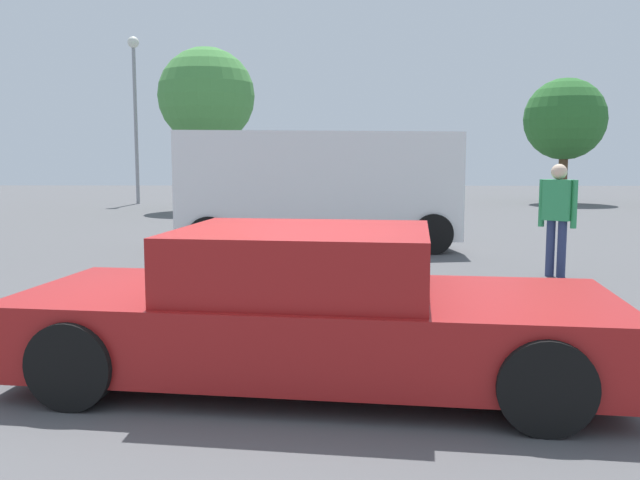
% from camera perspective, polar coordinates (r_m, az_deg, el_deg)
% --- Properties ---
extents(ground_plane, '(80.00, 80.00, 0.00)m').
position_cam_1_polar(ground_plane, '(5.72, -3.81, -11.31)').
color(ground_plane, '#515154').
extents(sedan_foreground, '(4.84, 2.41, 1.23)m').
position_cam_1_polar(sedan_foreground, '(5.48, -0.59, -5.90)').
color(sedan_foreground, maroon).
rests_on(sedan_foreground, ground_plane).
extents(dog, '(0.68, 0.39, 0.42)m').
position_cam_1_polar(dog, '(8.46, -9.93, -3.64)').
color(dog, beige).
rests_on(dog, ground_plane).
extents(van_white, '(5.57, 2.85, 2.27)m').
position_cam_1_polar(van_white, '(13.31, -0.39, 4.43)').
color(van_white, white).
rests_on(van_white, ground_plane).
extents(pedestrian, '(0.48, 0.43, 1.70)m').
position_cam_1_polar(pedestrian, '(10.83, 19.20, 2.38)').
color(pedestrian, navy).
rests_on(pedestrian, ground_plane).
extents(light_post_near, '(0.44, 0.44, 6.47)m').
position_cam_1_polar(light_post_near, '(28.23, -15.19, 11.87)').
color(light_post_near, gray).
rests_on(light_post_near, ground_plane).
extents(tree_back_left, '(3.27, 3.27, 5.52)m').
position_cam_1_polar(tree_back_left, '(23.98, -9.44, 11.69)').
color(tree_back_left, brown).
rests_on(tree_back_left, ground_plane).
extents(tree_back_center, '(3.21, 3.21, 4.94)m').
position_cam_1_polar(tree_back_center, '(29.06, 19.76, 9.44)').
color(tree_back_center, brown).
rests_on(tree_back_center, ground_plane).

